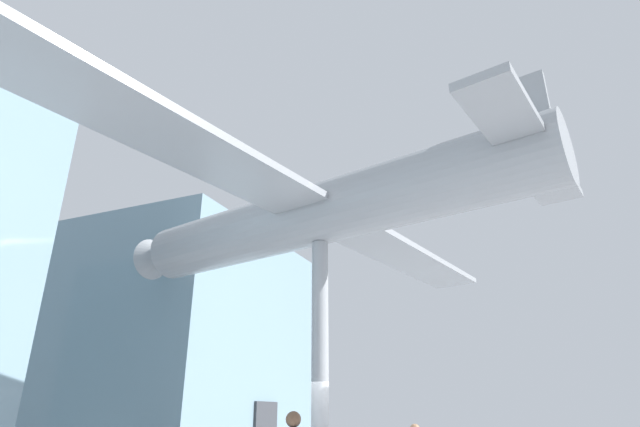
% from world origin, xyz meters
% --- Properties ---
extents(glass_pavilion_right, '(11.04, 12.85, 10.20)m').
position_xyz_m(glass_pavilion_right, '(8.41, 12.43, 4.81)').
color(glass_pavilion_right, '#7593A3').
rests_on(glass_pavilion_right, ground_plane).
extents(support_pylon_central, '(0.41, 0.41, 5.91)m').
position_xyz_m(support_pylon_central, '(0.00, 0.00, 2.95)').
color(support_pylon_central, '#999EA3').
rests_on(support_pylon_central, ground_plane).
extents(suspended_airplane, '(18.70, 13.73, 2.71)m').
position_xyz_m(suspended_airplane, '(0.04, 0.16, 6.74)').
color(suspended_airplane, '#93999E').
rests_on(suspended_airplane, support_pylon_central).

